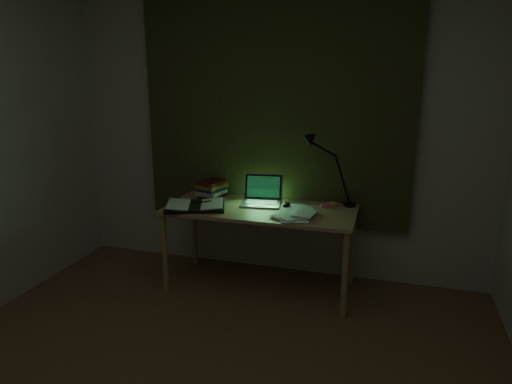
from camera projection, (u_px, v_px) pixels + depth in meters
The scene contains 11 objects.
wall_back at pixel (275, 125), 3.72m from camera, with size 3.50×0.00×2.50m, color beige.
curtain at pixel (274, 101), 3.63m from camera, with size 2.20×0.06×2.00m, color #2A3219.
desk at pixel (260, 248), 3.59m from camera, with size 1.45×0.63×0.66m, color tan, non-canonical shape.
laptop at pixel (261, 191), 3.56m from camera, with size 0.31×0.35×0.22m, color #A4A3A8, non-canonical shape.
open_textbook at pixel (195, 205), 3.50m from camera, with size 0.45×0.32×0.04m, color silver, non-canonical shape.
book_stack at pixel (212, 189), 3.79m from camera, with size 0.18×0.22×0.14m, color silver, non-canonical shape.
loose_papers at pixel (299, 213), 3.34m from camera, with size 0.32×0.34×0.02m, color silver, non-canonical shape.
mouse at pixel (286, 205), 3.52m from camera, with size 0.07×0.10×0.04m, color black.
sticky_yellow at pixel (333, 204), 3.60m from camera, with size 0.07×0.07×0.01m, color yellow.
sticky_pink at pixel (326, 206), 3.53m from camera, with size 0.08×0.08×0.02m, color #E6596D.
desk_lamp at pixel (351, 172), 3.49m from camera, with size 0.37×0.28×0.55m, color black, non-canonical shape.
Camera 1 is at (0.92, -1.62, 1.69)m, focal length 32.00 mm.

